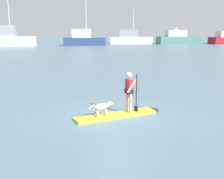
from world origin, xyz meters
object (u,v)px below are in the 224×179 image
at_px(moored_boat_far_starboard, 7,38).
at_px(dog, 103,107).
at_px(paddleboard, 121,114).
at_px(moored_boat_outer, 178,39).
at_px(moored_boat_starboard, 84,39).
at_px(person_paddler, 129,90).
at_px(moored_boat_center, 130,38).

bearing_deg(moored_boat_far_starboard, dog, -75.57).
height_order(paddleboard, moored_boat_outer, moored_boat_outer).
xyz_separation_m(paddleboard, moored_boat_far_starboard, (-15.42, 56.59, 1.72)).
distance_m(paddleboard, moored_boat_far_starboard, 58.68).
relative_size(dog, moored_boat_starboard, 0.09).
bearing_deg(moored_boat_outer, paddleboard, -115.00).
bearing_deg(paddleboard, person_paddler, 16.10).
height_order(paddleboard, moored_boat_starboard, moored_boat_starboard).
xyz_separation_m(paddleboard, moored_boat_center, (15.36, 62.50, 1.38)).
distance_m(paddleboard, moored_boat_center, 64.37).
bearing_deg(moored_boat_starboard, moored_boat_far_starboard, 175.77).
relative_size(moored_boat_far_starboard, moored_boat_outer, 1.05).
height_order(dog, moored_boat_center, moored_boat_center).
bearing_deg(dog, moored_boat_center, 75.56).
xyz_separation_m(dog, moored_boat_center, (16.16, 62.73, 0.95)).
bearing_deg(moored_boat_outer, person_paddler, -114.75).
xyz_separation_m(moored_boat_far_starboard, moored_boat_center, (30.77, 5.91, -0.34)).
xyz_separation_m(paddleboard, dog, (-0.80, -0.23, 0.42)).
bearing_deg(moored_boat_center, person_paddler, -103.52).
relative_size(moored_boat_far_starboard, moored_boat_center, 1.07).
bearing_deg(dog, paddleboard, 16.10).
bearing_deg(moored_boat_outer, moored_boat_center, 167.12).
xyz_separation_m(moored_boat_far_starboard, moored_boat_starboard, (17.65, -1.31, -0.29)).
bearing_deg(person_paddler, moored_boat_outer, 65.25).
xyz_separation_m(person_paddler, moored_boat_center, (15.00, 62.39, 0.37)).
height_order(moored_boat_center, moored_boat_outer, moored_boat_center).
xyz_separation_m(dog, moored_boat_starboard, (3.03, 55.51, 1.00)).
bearing_deg(paddleboard, moored_boat_outer, 65.00).
distance_m(moored_boat_far_starboard, moored_boat_starboard, 17.70).
xyz_separation_m(person_paddler, moored_boat_starboard, (1.87, 55.18, 0.42)).
relative_size(moored_boat_starboard, moored_boat_center, 1.04).
height_order(moored_boat_far_starboard, moored_boat_starboard, moored_boat_starboard).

